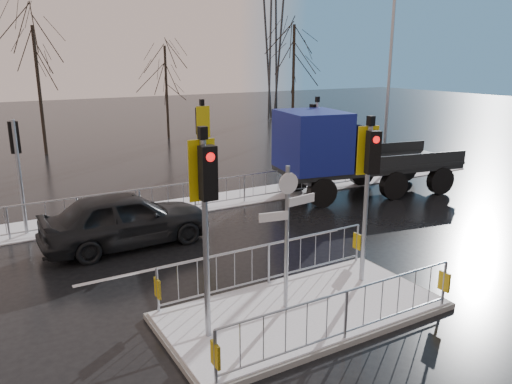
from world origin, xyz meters
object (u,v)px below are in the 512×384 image
street_lamp_right (390,78)px  traffic_island (302,297)px  car_far_lane (126,219)px  flatbed_truck (336,151)px

street_lamp_right → traffic_island: bearing=-141.3°
car_far_lane → street_lamp_right: bearing=-79.1°
car_far_lane → flatbed_truck: (8.53, 1.17, 0.97)m
car_far_lane → traffic_island: bearing=-161.5°
flatbed_truck → street_lamp_right: 5.10m
car_far_lane → flatbed_truck: bearing=-83.3°
flatbed_truck → street_lamp_right: (4.11, 1.51, 2.61)m
traffic_island → street_lamp_right: bearing=38.7°
car_far_lane → flatbed_truck: size_ratio=0.63×
traffic_island → street_lamp_right: street_lamp_right is taller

